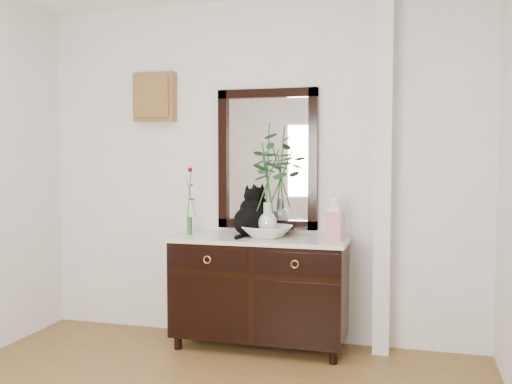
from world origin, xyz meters
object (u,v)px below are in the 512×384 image
(sideboard, at_px, (259,287))
(ginger_jar, at_px, (335,218))
(cat, at_px, (249,212))
(lotus_bowl, at_px, (268,232))

(sideboard, height_order, ginger_jar, ginger_jar)
(sideboard, height_order, cat, cat)
(cat, bearing_deg, lotus_bowl, -16.35)
(sideboard, xyz_separation_m, lotus_bowl, (0.06, 0.02, 0.42))
(lotus_bowl, xyz_separation_m, ginger_jar, (0.51, -0.04, 0.12))
(lotus_bowl, bearing_deg, sideboard, -158.55)
(lotus_bowl, distance_m, ginger_jar, 0.53)
(sideboard, relative_size, lotus_bowl, 3.71)
(sideboard, xyz_separation_m, cat, (-0.11, 0.08, 0.56))
(cat, xyz_separation_m, lotus_bowl, (0.16, -0.05, -0.14))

